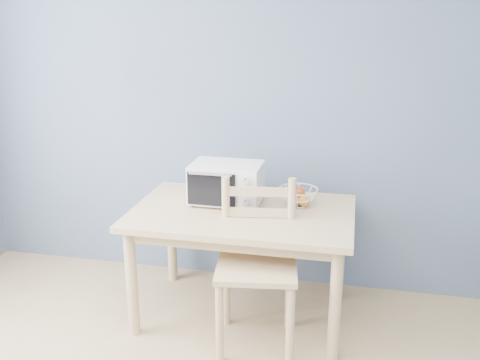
% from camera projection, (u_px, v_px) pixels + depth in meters
% --- Properties ---
extents(room, '(4.01, 4.51, 2.61)m').
position_uv_depth(room, '(76.00, 229.00, 1.68)').
color(room, tan).
rests_on(room, ground).
extents(dining_table, '(1.40, 0.90, 0.75)m').
position_uv_depth(dining_table, '(242.00, 225.00, 3.43)').
color(dining_table, tan).
rests_on(dining_table, ground).
extents(toaster_oven, '(0.46, 0.34, 0.27)m').
position_uv_depth(toaster_oven, '(224.00, 182.00, 3.48)').
color(toaster_oven, white).
rests_on(toaster_oven, dining_table).
extents(fruit_basket, '(0.27, 0.27, 0.13)m').
position_uv_depth(fruit_basket, '(298.00, 197.00, 3.45)').
color(fruit_basket, silver).
rests_on(fruit_basket, dining_table).
extents(dining_chair, '(0.53, 0.53, 1.01)m').
position_uv_depth(dining_chair, '(257.00, 266.00, 3.20)').
color(dining_chair, tan).
rests_on(dining_chair, ground).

